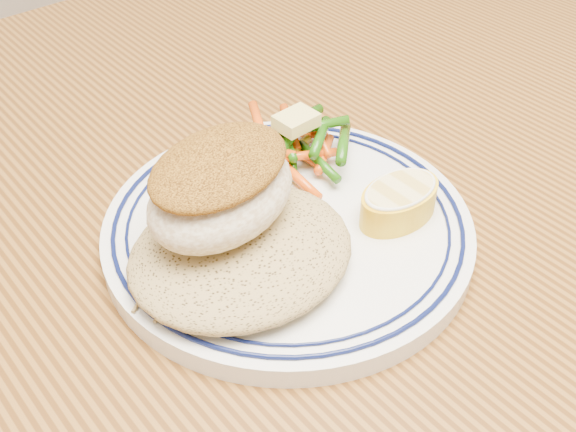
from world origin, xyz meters
The scene contains 7 objects.
dining_table centered at (0.00, 0.00, 0.65)m, with size 1.50×0.90×0.75m.
plate centered at (-0.03, -0.01, 0.76)m, with size 0.25×0.25×0.02m.
rice_pilaf centered at (-0.08, -0.02, 0.78)m, with size 0.14×0.13×0.03m, color #977D4B.
fish_fillet centered at (-0.08, 0.00, 0.81)m, with size 0.12×0.10×0.05m.
vegetable_pile centered at (0.01, 0.05, 0.78)m, with size 0.10×0.10×0.03m.
butter_pat centered at (0.02, 0.04, 0.80)m, with size 0.03×0.02×0.01m, color #E9D672.
lemon_wedge centered at (0.03, -0.05, 0.78)m, with size 0.06×0.06×0.02m.
Camera 1 is at (-0.27, -0.29, 1.08)m, focal length 45.00 mm.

